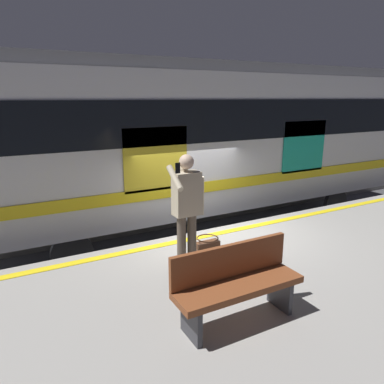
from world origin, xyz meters
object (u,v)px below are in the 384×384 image
(handbag, at_px, (207,248))
(bench, at_px, (236,281))
(train_carriage, at_px, (207,135))
(passenger, at_px, (187,202))

(handbag, bearing_deg, bench, 70.25)
(train_carriage, relative_size, passenger, 6.68)
(handbag, bearing_deg, passenger, 9.46)
(handbag, relative_size, bench, 0.25)
(handbag, distance_m, bench, 1.75)
(train_carriage, distance_m, passenger, 4.29)
(passenger, distance_m, handbag, 0.96)
(train_carriage, xyz_separation_m, handbag, (2.01, 3.42, -1.42))
(train_carriage, height_order, bench, train_carriage)
(passenger, distance_m, bench, 1.64)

